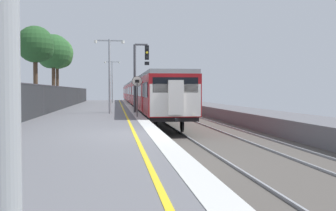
{
  "coord_description": "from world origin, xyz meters",
  "views": [
    {
      "loc": [
        -1.02,
        -13.94,
        1.49
      ],
      "look_at": [
        1.81,
        7.63,
        0.72
      ],
      "focal_mm": 43.13,
      "sensor_mm": 36.0,
      "label": 1
    }
  ],
  "objects_px": {
    "speed_limit_sign": "(137,91)",
    "background_tree_left": "(58,54)",
    "signal_gantry": "(139,70)",
    "platform_lamp_mid": "(110,69)",
    "commuter_train_at_platform": "(139,93)",
    "platform_lamp_far": "(112,78)",
    "background_tree_centre": "(52,53)",
    "background_tree_right": "(37,46)"
  },
  "relations": [
    {
      "from": "signal_gantry",
      "to": "background_tree_left",
      "type": "relative_size",
      "value": 0.58
    },
    {
      "from": "commuter_train_at_platform",
      "to": "background_tree_centre",
      "type": "distance_m",
      "value": 12.24
    },
    {
      "from": "signal_gantry",
      "to": "platform_lamp_mid",
      "type": "height_order",
      "value": "platform_lamp_mid"
    },
    {
      "from": "commuter_train_at_platform",
      "to": "platform_lamp_mid",
      "type": "xyz_separation_m",
      "value": [
        -3.48,
        -25.26,
        1.7
      ]
    },
    {
      "from": "commuter_train_at_platform",
      "to": "background_tree_left",
      "type": "xyz_separation_m",
      "value": [
        -10.24,
        0.16,
        4.92
      ]
    },
    {
      "from": "speed_limit_sign",
      "to": "background_tree_right",
      "type": "height_order",
      "value": "background_tree_right"
    },
    {
      "from": "platform_lamp_mid",
      "to": "platform_lamp_far",
      "type": "height_order",
      "value": "platform_lamp_far"
    },
    {
      "from": "background_tree_left",
      "to": "commuter_train_at_platform",
      "type": "bearing_deg",
      "value": -0.87
    },
    {
      "from": "platform_lamp_far",
      "to": "background_tree_left",
      "type": "xyz_separation_m",
      "value": [
        -6.76,
        -0.43,
        2.98
      ]
    },
    {
      "from": "signal_gantry",
      "to": "background_tree_left",
      "type": "height_order",
      "value": "background_tree_left"
    },
    {
      "from": "platform_lamp_far",
      "to": "platform_lamp_mid",
      "type": "bearing_deg",
      "value": -90.0
    },
    {
      "from": "speed_limit_sign",
      "to": "commuter_train_at_platform",
      "type": "bearing_deg",
      "value": 86.35
    },
    {
      "from": "platform_lamp_far",
      "to": "background_tree_centre",
      "type": "xyz_separation_m",
      "value": [
        -6.71,
        -5.55,
        2.67
      ]
    },
    {
      "from": "commuter_train_at_platform",
      "to": "background_tree_left",
      "type": "bearing_deg",
      "value": 179.13
    },
    {
      "from": "speed_limit_sign",
      "to": "background_tree_left",
      "type": "xyz_separation_m",
      "value": [
        -8.39,
        29.06,
        4.66
      ]
    },
    {
      "from": "signal_gantry",
      "to": "platform_lamp_far",
      "type": "distance_m",
      "value": 24.79
    },
    {
      "from": "commuter_train_at_platform",
      "to": "signal_gantry",
      "type": "relative_size",
      "value": 13.28
    },
    {
      "from": "speed_limit_sign",
      "to": "background_tree_left",
      "type": "height_order",
      "value": "background_tree_left"
    },
    {
      "from": "signal_gantry",
      "to": "background_tree_centre",
      "type": "bearing_deg",
      "value": 114.48
    },
    {
      "from": "background_tree_left",
      "to": "signal_gantry",
      "type": "bearing_deg",
      "value": -70.14
    },
    {
      "from": "platform_lamp_mid",
      "to": "background_tree_left",
      "type": "xyz_separation_m",
      "value": [
        -6.76,
        25.41,
        3.22
      ]
    },
    {
      "from": "platform_lamp_mid",
      "to": "background_tree_left",
      "type": "relative_size",
      "value": 0.59
    },
    {
      "from": "background_tree_left",
      "to": "background_tree_right",
      "type": "xyz_separation_m",
      "value": [
        0.07,
        -14.55,
        -0.57
      ]
    },
    {
      "from": "speed_limit_sign",
      "to": "platform_lamp_mid",
      "type": "height_order",
      "value": "platform_lamp_mid"
    },
    {
      "from": "signal_gantry",
      "to": "background_tree_left",
      "type": "bearing_deg",
      "value": 109.86
    },
    {
      "from": "platform_lamp_mid",
      "to": "platform_lamp_far",
      "type": "distance_m",
      "value": 25.84
    },
    {
      "from": "commuter_train_at_platform",
      "to": "speed_limit_sign",
      "type": "bearing_deg",
      "value": -93.65
    },
    {
      "from": "signal_gantry",
      "to": "platform_lamp_far",
      "type": "height_order",
      "value": "platform_lamp_far"
    },
    {
      "from": "background_tree_right",
      "to": "platform_lamp_far",
      "type": "bearing_deg",
      "value": 65.93
    },
    {
      "from": "platform_lamp_mid",
      "to": "commuter_train_at_platform",
      "type": "bearing_deg",
      "value": 82.16
    },
    {
      "from": "background_tree_left",
      "to": "background_tree_centre",
      "type": "bearing_deg",
      "value": -89.48
    },
    {
      "from": "background_tree_centre",
      "to": "speed_limit_sign",
      "type": "bearing_deg",
      "value": -70.79
    },
    {
      "from": "commuter_train_at_platform",
      "to": "platform_lamp_far",
      "type": "height_order",
      "value": "platform_lamp_far"
    },
    {
      "from": "speed_limit_sign",
      "to": "platform_lamp_far",
      "type": "height_order",
      "value": "platform_lamp_far"
    },
    {
      "from": "signal_gantry",
      "to": "background_tree_left",
      "type": "xyz_separation_m",
      "value": [
        -8.77,
        24.28,
        3.18
      ]
    },
    {
      "from": "commuter_train_at_platform",
      "to": "platform_lamp_far",
      "type": "distance_m",
      "value": 4.03
    },
    {
      "from": "background_tree_left",
      "to": "platform_lamp_far",
      "type": "bearing_deg",
      "value": 3.64
    },
    {
      "from": "platform_lamp_far",
      "to": "commuter_train_at_platform",
      "type": "bearing_deg",
      "value": -9.55
    },
    {
      "from": "commuter_train_at_platform",
      "to": "background_tree_right",
      "type": "bearing_deg",
      "value": -125.24
    },
    {
      "from": "signal_gantry",
      "to": "background_tree_centre",
      "type": "xyz_separation_m",
      "value": [
        -8.72,
        19.16,
        2.87
      ]
    },
    {
      "from": "commuter_train_at_platform",
      "to": "signal_gantry",
      "type": "xyz_separation_m",
      "value": [
        -1.47,
        -24.12,
        1.74
      ]
    },
    {
      "from": "signal_gantry",
      "to": "platform_lamp_mid",
      "type": "bearing_deg",
      "value": -150.61
    }
  ]
}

